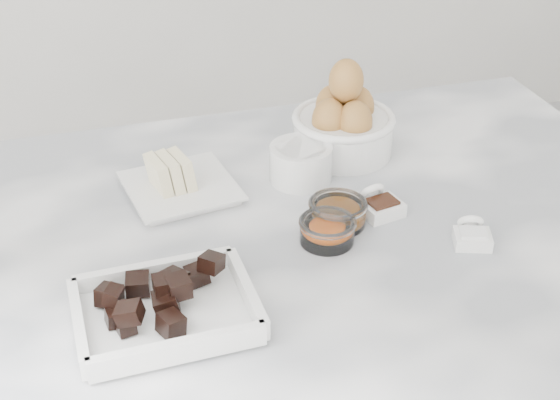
{
  "coord_description": "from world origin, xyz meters",
  "views": [
    {
      "loc": [
        -0.23,
        -0.83,
        1.54
      ],
      "look_at": [
        0.02,
        0.03,
        0.98
      ],
      "focal_mm": 50.0,
      "sensor_mm": 36.0,
      "label": 1
    }
  ],
  "objects_px": {
    "honey_bowl": "(338,212)",
    "zest_bowl": "(327,230)",
    "chocolate_dish": "(165,307)",
    "sugar_ramekin": "(301,162)",
    "butter_plate": "(179,181)",
    "egg_bowl": "(343,123)",
    "vanilla_spoon": "(379,204)",
    "salt_spoon": "(472,234)"
  },
  "relations": [
    {
      "from": "honey_bowl",
      "to": "zest_bowl",
      "type": "height_order",
      "value": "honey_bowl"
    },
    {
      "from": "butter_plate",
      "to": "egg_bowl",
      "type": "distance_m",
      "value": 0.28
    },
    {
      "from": "chocolate_dish",
      "to": "vanilla_spoon",
      "type": "height_order",
      "value": "chocolate_dish"
    },
    {
      "from": "butter_plate",
      "to": "sugar_ramekin",
      "type": "relative_size",
      "value": 1.85
    },
    {
      "from": "egg_bowl",
      "to": "butter_plate",
      "type": "bearing_deg",
      "value": -169.24
    },
    {
      "from": "egg_bowl",
      "to": "zest_bowl",
      "type": "xyz_separation_m",
      "value": [
        -0.11,
        -0.23,
        -0.03
      ]
    },
    {
      "from": "butter_plate",
      "to": "honey_bowl",
      "type": "relative_size",
      "value": 2.12
    },
    {
      "from": "butter_plate",
      "to": "salt_spoon",
      "type": "bearing_deg",
      "value": -33.63
    },
    {
      "from": "honey_bowl",
      "to": "vanilla_spoon",
      "type": "xyz_separation_m",
      "value": [
        0.07,
        0.01,
        -0.0
      ]
    },
    {
      "from": "egg_bowl",
      "to": "zest_bowl",
      "type": "bearing_deg",
      "value": -114.82
    },
    {
      "from": "butter_plate",
      "to": "sugar_ramekin",
      "type": "height_order",
      "value": "butter_plate"
    },
    {
      "from": "chocolate_dish",
      "to": "sugar_ramekin",
      "type": "xyz_separation_m",
      "value": [
        0.25,
        0.27,
        0.01
      ]
    },
    {
      "from": "salt_spoon",
      "to": "zest_bowl",
      "type": "bearing_deg",
      "value": 162.88
    },
    {
      "from": "butter_plate",
      "to": "salt_spoon",
      "type": "distance_m",
      "value": 0.42
    },
    {
      "from": "butter_plate",
      "to": "honey_bowl",
      "type": "xyz_separation_m",
      "value": [
        0.2,
        -0.14,
        -0.0
      ]
    },
    {
      "from": "butter_plate",
      "to": "honey_bowl",
      "type": "bearing_deg",
      "value": -35.97
    },
    {
      "from": "vanilla_spoon",
      "to": "salt_spoon",
      "type": "relative_size",
      "value": 1.08
    },
    {
      "from": "honey_bowl",
      "to": "vanilla_spoon",
      "type": "bearing_deg",
      "value": 9.08
    },
    {
      "from": "egg_bowl",
      "to": "salt_spoon",
      "type": "relative_size",
      "value": 2.39
    },
    {
      "from": "sugar_ramekin",
      "to": "egg_bowl",
      "type": "height_order",
      "value": "egg_bowl"
    },
    {
      "from": "egg_bowl",
      "to": "salt_spoon",
      "type": "height_order",
      "value": "egg_bowl"
    },
    {
      "from": "zest_bowl",
      "to": "sugar_ramekin",
      "type": "bearing_deg",
      "value": 84.65
    },
    {
      "from": "honey_bowl",
      "to": "salt_spoon",
      "type": "xyz_separation_m",
      "value": [
        0.16,
        -0.09,
        -0.01
      ]
    },
    {
      "from": "chocolate_dish",
      "to": "zest_bowl",
      "type": "height_order",
      "value": "chocolate_dish"
    },
    {
      "from": "egg_bowl",
      "to": "honey_bowl",
      "type": "xyz_separation_m",
      "value": [
        -0.08,
        -0.19,
        -0.03
      ]
    },
    {
      "from": "chocolate_dish",
      "to": "egg_bowl",
      "type": "xyz_separation_m",
      "value": [
        0.34,
        0.33,
        0.03
      ]
    },
    {
      "from": "vanilla_spoon",
      "to": "salt_spoon",
      "type": "height_order",
      "value": "vanilla_spoon"
    },
    {
      "from": "butter_plate",
      "to": "salt_spoon",
      "type": "relative_size",
      "value": 2.53
    },
    {
      "from": "chocolate_dish",
      "to": "salt_spoon",
      "type": "distance_m",
      "value": 0.42
    },
    {
      "from": "zest_bowl",
      "to": "chocolate_dish",
      "type": "bearing_deg",
      "value": -156.13
    },
    {
      "from": "chocolate_dish",
      "to": "salt_spoon",
      "type": "relative_size",
      "value": 3.07
    },
    {
      "from": "zest_bowl",
      "to": "vanilla_spoon",
      "type": "xyz_separation_m",
      "value": [
        0.09,
        0.05,
        -0.0
      ]
    },
    {
      "from": "butter_plate",
      "to": "zest_bowl",
      "type": "distance_m",
      "value": 0.25
    },
    {
      "from": "chocolate_dish",
      "to": "butter_plate",
      "type": "xyz_separation_m",
      "value": [
        0.07,
        0.28,
        -0.0
      ]
    },
    {
      "from": "zest_bowl",
      "to": "egg_bowl",
      "type": "bearing_deg",
      "value": 65.18
    },
    {
      "from": "vanilla_spoon",
      "to": "chocolate_dish",
      "type": "bearing_deg",
      "value": -155.44
    },
    {
      "from": "egg_bowl",
      "to": "vanilla_spoon",
      "type": "xyz_separation_m",
      "value": [
        -0.01,
        -0.18,
        -0.04
      ]
    },
    {
      "from": "chocolate_dish",
      "to": "butter_plate",
      "type": "height_order",
      "value": "butter_plate"
    },
    {
      "from": "sugar_ramekin",
      "to": "zest_bowl",
      "type": "height_order",
      "value": "sugar_ramekin"
    },
    {
      "from": "butter_plate",
      "to": "zest_bowl",
      "type": "relative_size",
      "value": 2.25
    },
    {
      "from": "egg_bowl",
      "to": "honey_bowl",
      "type": "bearing_deg",
      "value": -112.07
    },
    {
      "from": "honey_bowl",
      "to": "vanilla_spoon",
      "type": "height_order",
      "value": "vanilla_spoon"
    }
  ]
}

